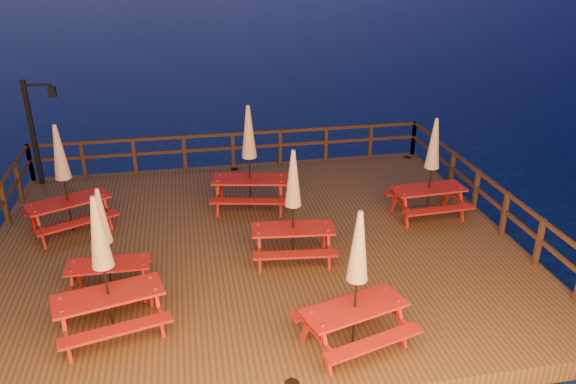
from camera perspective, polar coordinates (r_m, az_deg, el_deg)
name	(u,v)px	position (r m, az deg, el deg)	size (l,w,h in m)	color
ground	(255,257)	(13.30, -3.42, -6.63)	(500.00, 500.00, 0.00)	black
deck	(254,250)	(13.20, -3.44, -5.89)	(12.00, 10.00, 0.40)	#4B2D18
deck_piles	(255,268)	(13.46, -3.39, -7.73)	(11.44, 9.44, 1.40)	#332210
railing	(244,182)	(14.35, -4.47, 0.98)	(11.80, 9.75, 1.10)	#332210
lamp_post	(37,123)	(17.04, -24.16, 6.39)	(0.85, 0.18, 3.00)	black
picnic_table_0	(293,204)	(11.84, 0.52, -1.27)	(1.92, 1.64, 2.54)	maroon
picnic_table_1	(103,265)	(10.09, -18.24, -7.07)	(2.19, 1.94, 2.67)	maroon
picnic_table_2	(105,241)	(11.29, -18.13, -4.76)	(1.59, 1.32, 2.27)	maroon
picnic_table_3	(431,167)	(14.19, 14.37, 2.48)	(1.88, 1.58, 2.57)	maroon
picnic_table_4	(357,278)	(9.41, 6.99, -8.71)	(2.14, 1.92, 2.57)	maroon
picnic_table_5	(64,178)	(14.01, -21.84, 1.37)	(2.34, 2.18, 2.67)	maroon
picnic_table_6	(249,156)	(14.19, -3.95, 3.63)	(2.20, 1.93, 2.75)	maroon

